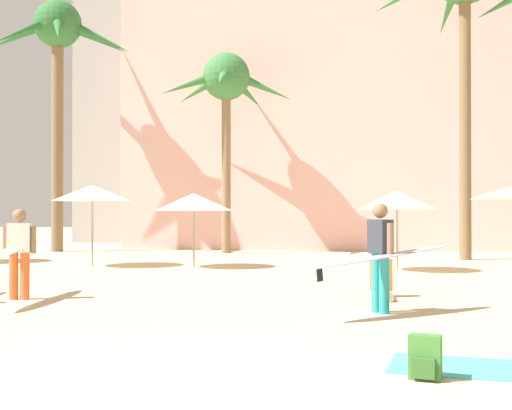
# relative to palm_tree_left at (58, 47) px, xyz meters

# --- Properties ---
(hotel_pink) EXTENTS (22.90, 9.73, 16.54)m
(hotel_pink) POSITION_rel_palm_tree_left_xyz_m (13.20, 7.14, 0.04)
(hotel_pink) COLOR beige
(hotel_pink) RESTS_ON ground
(hotel_tower_gray) EXTENTS (12.62, 9.03, 26.59)m
(hotel_tower_gray) POSITION_rel_palm_tree_left_xyz_m (3.40, 11.85, 5.07)
(hotel_tower_gray) COLOR gray
(hotel_tower_gray) RESTS_ON ground
(palm_tree_left) EXTENTS (6.07, 5.55, 10.09)m
(palm_tree_left) POSITION_rel_palm_tree_left_xyz_m (0.00, 0.00, 0.00)
(palm_tree_left) COLOR brown
(palm_tree_left) RESTS_ON ground
(palm_tree_center) EXTENTS (5.04, 5.14, 7.75)m
(palm_tree_center) POSITION_rel_palm_tree_left_xyz_m (6.86, 0.28, -1.82)
(palm_tree_center) COLOR #896B4C
(palm_tree_center) RESTS_ON ground
(cafe_umbrella_0) EXTENTS (2.16, 2.16, 2.16)m
(cafe_umbrella_0) POSITION_rel_palm_tree_left_xyz_m (13.18, -6.55, -6.32)
(cafe_umbrella_0) COLOR gray
(cafe_umbrella_0) RESTS_ON ground
(cafe_umbrella_1) EXTENTS (2.35, 2.35, 2.38)m
(cafe_umbrella_1) POSITION_rel_palm_tree_left_xyz_m (4.44, -6.57, -6.09)
(cafe_umbrella_1) COLOR gray
(cafe_umbrella_1) RESTS_ON ground
(cafe_umbrella_5) EXTENTS (2.27, 2.27, 2.13)m
(cafe_umbrella_5) POSITION_rel_palm_tree_left_xyz_m (7.46, -6.39, -6.36)
(cafe_umbrella_5) COLOR gray
(cafe_umbrella_5) RESTS_ON ground
(beach_towel) EXTENTS (2.06, 1.21, 0.01)m
(beach_towel) POSITION_rel_palm_tree_left_xyz_m (13.80, -17.97, -8.22)
(beach_towel) COLOR #4CC6D6
(beach_towel) RESTS_ON ground
(backpack) EXTENTS (0.33, 0.28, 0.42)m
(backpack) POSITION_rel_palm_tree_left_xyz_m (13.15, -18.50, -8.03)
(backpack) COLOR #417E37
(backpack) RESTS_ON ground
(person_near_left) EXTENTS (0.93, 3.06, 1.64)m
(person_near_left) POSITION_rel_palm_tree_left_xyz_m (6.30, -13.98, -7.33)
(person_near_left) COLOR orange
(person_near_left) RESTS_ON ground
(person_far_left) EXTENTS (2.40, 2.27, 1.73)m
(person_far_left) POSITION_rel_palm_tree_left_xyz_m (12.73, -14.44, -7.30)
(person_far_left) COLOR teal
(person_far_left) RESTS_ON ground
(person_far_right) EXTENTS (0.43, 0.92, 0.96)m
(person_far_right) POSITION_rel_palm_tree_left_xyz_m (12.76, -12.42, -7.89)
(person_far_right) COLOR tan
(person_far_right) RESTS_ON ground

